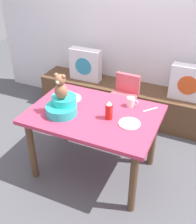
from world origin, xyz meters
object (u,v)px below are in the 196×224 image
object	(u,v)px
highchair	(123,98)
ketchup_bottle	(109,110)
pillow_floral_left	(85,65)
dinner_plate_near	(72,98)
dining_table	(94,122)
coffee_mug	(131,102)
dinner_plate_far	(129,124)
infant_seat_teal	(62,106)
pillow_floral_right	(189,83)
teddy_bear	(61,87)

from	to	relation	value
highchair	ketchup_bottle	world-z (taller)	ketchup_bottle
pillow_floral_left	dinner_plate_near	bearing A→B (deg)	-71.34
dining_table	coffee_mug	size ratio (longest dim) A/B	10.45
pillow_floral_left	dinner_plate_far	xyz separation A→B (m)	(1.04, -1.20, 0.07)
dining_table	infant_seat_teal	size ratio (longest dim) A/B	3.80
pillow_floral_right	infant_seat_teal	xyz separation A→B (m)	(-1.00, -1.28, 0.13)
pillow_floral_left	highchair	bearing A→B (deg)	-30.29
pillow_floral_right	teddy_bear	distance (m)	1.66
teddy_bear	dinner_plate_near	distance (m)	0.39
pillow_floral_left	infant_seat_teal	xyz separation A→B (m)	(0.39, -1.28, 0.13)
coffee_mug	pillow_floral_left	bearing A→B (deg)	136.67
coffee_mug	pillow_floral_right	bearing A→B (deg)	63.82
coffee_mug	dinner_plate_far	xyz separation A→B (m)	(0.09, -0.31, -0.04)
dinner_plate_far	dinner_plate_near	bearing A→B (deg)	164.39
pillow_floral_left	ketchup_bottle	bearing A→B (deg)	-55.01
infant_seat_teal	coffee_mug	xyz separation A→B (m)	(0.56, 0.38, -0.02)
ketchup_bottle	dining_table	bearing A→B (deg)	169.57
ketchup_bottle	dinner_plate_near	xyz separation A→B (m)	(-0.49, 0.19, -0.08)
ketchup_bottle	highchair	bearing A→B (deg)	99.03
pillow_floral_left	ketchup_bottle	xyz separation A→B (m)	(0.84, -1.19, 0.15)
infant_seat_teal	ketchup_bottle	distance (m)	0.45
infant_seat_teal	dinner_plate_far	world-z (taller)	infant_seat_teal
dining_table	teddy_bear	size ratio (longest dim) A/B	5.02
pillow_floral_left	dinner_plate_far	world-z (taller)	pillow_floral_left
infant_seat_teal	pillow_floral_left	bearing A→B (deg)	106.97
teddy_bear	coffee_mug	distance (m)	0.72
coffee_mug	dinner_plate_near	size ratio (longest dim) A/B	0.60
infant_seat_teal	pillow_floral_right	bearing A→B (deg)	51.99
pillow_floral_right	ketchup_bottle	size ratio (longest dim) A/B	2.38
pillow_floral_left	infant_seat_teal	size ratio (longest dim) A/B	1.33
highchair	coffee_mug	distance (m)	0.60
dining_table	teddy_bear	bearing A→B (deg)	-156.08
infant_seat_teal	coffee_mug	bearing A→B (deg)	34.41
dining_table	dinner_plate_near	xyz separation A→B (m)	(-0.33, 0.15, 0.11)
dinner_plate_far	infant_seat_teal	bearing A→B (deg)	-173.06
highchair	infant_seat_teal	distance (m)	0.97
pillow_floral_right	ketchup_bottle	bearing A→B (deg)	-115.12
dinner_plate_near	highchair	bearing A→B (deg)	57.93
coffee_mug	dinner_plate_near	world-z (taller)	coffee_mug
teddy_bear	coffee_mug	xyz separation A→B (m)	(0.56, 0.39, -0.23)
coffee_mug	dinner_plate_far	distance (m)	0.32
highchair	dinner_plate_near	size ratio (longest dim) A/B	3.95
pillow_floral_left	pillow_floral_right	distance (m)	1.39
teddy_bear	dinner_plate_near	bearing A→B (deg)	100.49
infant_seat_teal	ketchup_bottle	size ratio (longest dim) A/B	1.78
ketchup_bottle	dinner_plate_far	size ratio (longest dim) A/B	0.92
infant_seat_teal	dinner_plate_near	distance (m)	0.29
dining_table	dinner_plate_near	distance (m)	0.38
dinner_plate_far	pillow_floral_left	bearing A→B (deg)	130.89
dining_table	pillow_floral_left	bearing A→B (deg)	119.81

